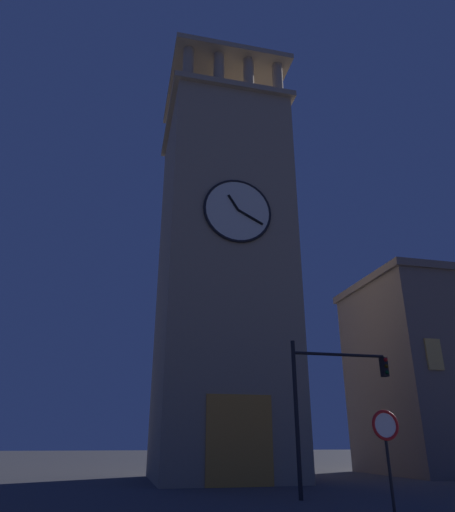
% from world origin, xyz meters
% --- Properties ---
extents(ground_plane, '(200.00, 200.00, 0.00)m').
position_xyz_m(ground_plane, '(0.00, 0.00, 0.00)').
color(ground_plane, '#424247').
extents(clocktower, '(7.87, 8.76, 28.93)m').
position_xyz_m(clocktower, '(-0.88, -2.62, 11.90)').
color(clocktower, gray).
rests_on(clocktower, ground_plane).
extents(traffic_signal_near, '(4.05, 0.41, 5.56)m').
position_xyz_m(traffic_signal_near, '(-3.03, 6.75, 3.73)').
color(traffic_signal_near, black).
rests_on(traffic_signal_near, ground_plane).
extents(no_horn_sign, '(0.78, 0.14, 2.69)m').
position_xyz_m(no_horn_sign, '(-2.19, 11.90, 2.09)').
color(no_horn_sign, black).
rests_on(no_horn_sign, ground_plane).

